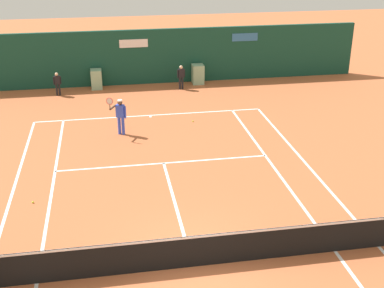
# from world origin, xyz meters

# --- Properties ---
(ground_plane) EXTENTS (80.00, 80.00, 0.01)m
(ground_plane) POSITION_xyz_m (-0.00, 0.58, 0.00)
(ground_plane) COLOR #BC6038
(tennis_net) EXTENTS (12.10, 0.10, 1.07)m
(tennis_net) POSITION_xyz_m (0.00, 0.00, 0.51)
(tennis_net) COLOR #4C4C51
(tennis_net) RESTS_ON ground_plane
(sponsor_back_wall) EXTENTS (25.00, 1.02, 3.04)m
(sponsor_back_wall) POSITION_xyz_m (0.03, 16.97, 1.47)
(sponsor_back_wall) COLOR #144233
(sponsor_back_wall) RESTS_ON ground_plane
(player_on_baseline) EXTENTS (0.80, 0.62, 1.79)m
(player_on_baseline) POSITION_xyz_m (-1.45, 9.57, 0.94)
(player_on_baseline) COLOR blue
(player_on_baseline) RESTS_ON ground_plane
(ball_kid_right_post) EXTENTS (0.43, 0.22, 1.32)m
(ball_kid_right_post) POSITION_xyz_m (2.09, 15.56, 0.76)
(ball_kid_right_post) COLOR black
(ball_kid_right_post) RESTS_ON ground_plane
(ball_kid_centre_post) EXTENTS (0.41, 0.20, 1.24)m
(ball_kid_centre_post) POSITION_xyz_m (-4.45, 15.56, 0.71)
(ball_kid_centre_post) COLOR black
(ball_kid_centre_post) RESTS_ON ground_plane
(tennis_ball_by_sideline) EXTENTS (0.07, 0.07, 0.07)m
(tennis_ball_by_sideline) POSITION_xyz_m (1.85, 10.51, 0.03)
(tennis_ball_by_sideline) COLOR #CCE033
(tennis_ball_by_sideline) RESTS_ON ground_plane
(tennis_ball_near_service_line) EXTENTS (0.07, 0.07, 0.07)m
(tennis_ball_near_service_line) POSITION_xyz_m (-4.54, 4.16, 0.03)
(tennis_ball_near_service_line) COLOR #CCE033
(tennis_ball_near_service_line) RESTS_ON ground_plane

